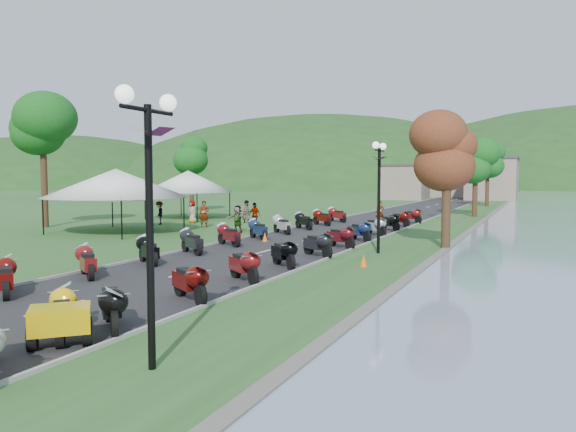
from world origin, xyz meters
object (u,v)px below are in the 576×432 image
at_px(yellow_trike, 62,315).
at_px(streetlamp_near, 150,234).
at_px(pedestrian_a, 204,227).
at_px(vendor_tent_main, 116,201).
at_px(pedestrian_c, 160,225).
at_px(pedestrian_b, 246,223).

distance_m(yellow_trike, streetlamp_near, 3.69).
bearing_deg(streetlamp_near, pedestrian_a, 120.90).
height_order(vendor_tent_main, pedestrian_c, vendor_tent_main).
height_order(streetlamp_near, pedestrian_b, streetlamp_near).
relative_size(yellow_trike, vendor_tent_main, 0.38).
bearing_deg(pedestrian_a, vendor_tent_main, -144.06).
bearing_deg(pedestrian_b, pedestrian_c, 34.64).
bearing_deg(yellow_trike, pedestrian_b, -22.02).
height_order(streetlamp_near, pedestrian_a, streetlamp_near).
xyz_separation_m(vendor_tent_main, pedestrian_b, (3.94, 9.76, -2.00)).
bearing_deg(vendor_tent_main, pedestrian_c, 100.43).
bearing_deg(pedestrian_a, streetlamp_near, -81.44).
bearing_deg(pedestrian_a, pedestrian_b, 58.17).
bearing_deg(yellow_trike, vendor_tent_main, -4.52).
bearing_deg(streetlamp_near, pedestrian_b, 115.52).
bearing_deg(pedestrian_c, streetlamp_near, -4.82).
bearing_deg(pedestrian_c, yellow_trike, -8.63).
xyz_separation_m(streetlamp_near, pedestrian_a, (-14.73, 24.61, -2.50)).
bearing_deg(pedestrian_b, vendor_tent_main, 63.83).
bearing_deg(vendor_tent_main, pedestrian_a, 58.28).
height_order(yellow_trike, pedestrian_a, yellow_trike).
bearing_deg(pedestrian_c, pedestrian_b, 87.03).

